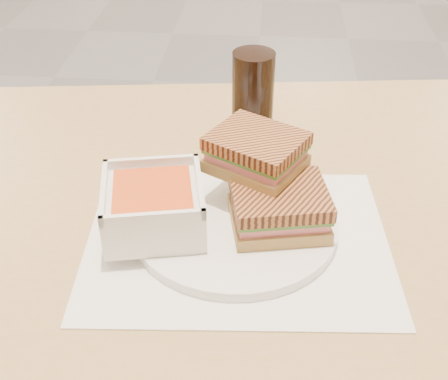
# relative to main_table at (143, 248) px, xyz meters

# --- Properties ---
(main_table) EXTENTS (1.28, 0.84, 0.75)m
(main_table) POSITION_rel_main_table_xyz_m (0.00, 0.00, 0.00)
(main_table) COLOR tan
(main_table) RESTS_ON ground
(tray_liner) EXTENTS (0.41, 0.33, 0.00)m
(tray_liner) POSITION_rel_main_table_xyz_m (0.15, -0.10, 0.12)
(tray_liner) COLOR white
(tray_liner) RESTS_ON main_table
(plate) EXTENTS (0.27, 0.27, 0.01)m
(plate) POSITION_rel_main_table_xyz_m (0.15, -0.08, 0.12)
(plate) COLOR white
(plate) RESTS_ON tray_liner
(soup_bowl) EXTENTS (0.15, 0.15, 0.07)m
(soup_bowl) POSITION_rel_main_table_xyz_m (0.05, -0.10, 0.16)
(soup_bowl) COLOR white
(soup_bowl) RESTS_ON plate
(panini_lower) EXTENTS (0.14, 0.12, 0.05)m
(panini_lower) POSITION_rel_main_table_xyz_m (0.21, -0.08, 0.16)
(panini_lower) COLOR olive
(panini_lower) RESTS_ON plate
(panini_upper) EXTENTS (0.15, 0.14, 0.05)m
(panini_upper) POSITION_rel_main_table_xyz_m (0.17, -0.03, 0.21)
(panini_upper) COLOR olive
(panini_upper) RESTS_ON panini_lower
(cola_glass) EXTENTS (0.07, 0.07, 0.15)m
(cola_glass) POSITION_rel_main_table_xyz_m (0.16, 0.17, 0.19)
(cola_glass) COLOR black
(cola_glass) RESTS_ON main_table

